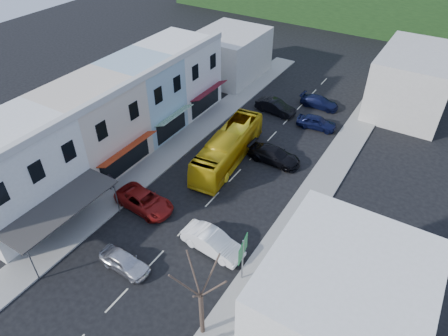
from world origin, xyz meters
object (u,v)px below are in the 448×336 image
(pedestrian_left, at_px, (111,181))
(traffic_signal, at_px, (369,85))
(car_silver, at_px, (124,262))
(bus, at_px, (228,148))
(car_white, at_px, (213,243))
(car_red, at_px, (144,201))
(street_tree, at_px, (201,296))
(direction_sign, at_px, (242,261))

(pedestrian_left, xyz_separation_m, traffic_signal, (15.10, 28.01, 1.59))
(car_silver, height_order, traffic_signal, traffic_signal)
(pedestrian_left, bearing_deg, car_silver, -125.47)
(bus, relative_size, car_white, 2.64)
(car_red, bearing_deg, car_silver, -147.67)
(pedestrian_left, distance_m, street_tree, 16.72)
(bus, height_order, car_white, bus)
(car_red, distance_m, direction_sign, 11.06)
(bus, relative_size, car_red, 2.52)
(traffic_signal, bearing_deg, direction_sign, 78.82)
(car_red, height_order, street_tree, street_tree)
(car_silver, height_order, direction_sign, direction_sign)
(direction_sign, relative_size, traffic_signal, 0.78)
(car_white, distance_m, direction_sign, 3.71)
(pedestrian_left, distance_m, direction_sign, 15.13)
(street_tree, xyz_separation_m, traffic_signal, (0.30, 35.26, -1.25))
(car_white, bearing_deg, car_silver, 141.45)
(pedestrian_left, relative_size, traffic_signal, 0.33)
(car_silver, distance_m, street_tree, 8.37)
(car_silver, relative_size, car_red, 0.96)
(car_white, bearing_deg, street_tree, -148.11)
(car_red, xyz_separation_m, traffic_signal, (10.97, 28.29, 1.89))
(car_red, relative_size, traffic_signal, 0.89)
(car_silver, relative_size, pedestrian_left, 2.59)
(bus, height_order, pedestrian_left, bus)
(bus, xyz_separation_m, car_red, (-2.60, -9.54, -0.85))
(pedestrian_left, height_order, traffic_signal, traffic_signal)
(bus, xyz_separation_m, car_white, (4.92, -10.45, -0.85))
(car_silver, xyz_separation_m, direction_sign, (7.76, 3.62, 1.32))
(car_silver, bearing_deg, bus, 3.05)
(car_silver, height_order, car_red, same)
(car_silver, relative_size, street_tree, 0.57)
(direction_sign, bearing_deg, car_silver, -165.90)
(bus, xyz_separation_m, traffic_signal, (8.37, 18.75, 1.04))
(car_silver, height_order, street_tree, street_tree)
(bus, height_order, car_red, bus)
(car_white, xyz_separation_m, traffic_signal, (3.45, 29.20, 1.89))
(car_silver, relative_size, direction_sign, 1.09)
(bus, height_order, car_silver, bus)
(car_white, height_order, street_tree, street_tree)
(traffic_signal, bearing_deg, street_tree, 78.71)
(bus, xyz_separation_m, direction_sign, (8.17, -11.67, 0.47))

